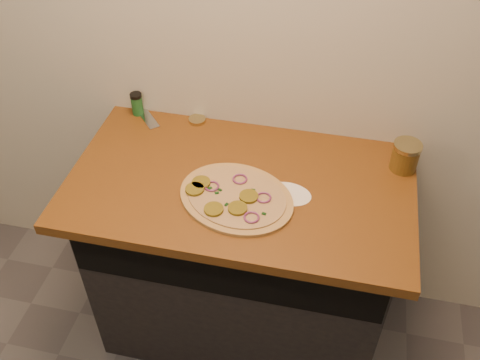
% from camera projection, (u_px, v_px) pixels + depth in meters
% --- Properties ---
extents(cabinet, '(1.10, 0.60, 0.86)m').
position_uv_depth(cabinet, '(242.00, 259.00, 2.20)').
color(cabinet, black).
rests_on(cabinet, ground).
extents(countertop, '(1.20, 0.70, 0.04)m').
position_uv_depth(countertop, '(240.00, 185.00, 1.87)').
color(countertop, brown).
rests_on(countertop, cabinet).
extents(pizza, '(0.50, 0.50, 0.03)m').
position_uv_depth(pizza, '(235.00, 197.00, 1.78)').
color(pizza, tan).
rests_on(pizza, countertop).
extents(chefs_knife, '(0.24, 0.26, 0.02)m').
position_uv_depth(chefs_knife, '(137.00, 103.00, 2.19)').
color(chefs_knife, '#B7BAC1').
rests_on(chefs_knife, countertop).
extents(mason_jar_lid, '(0.08, 0.08, 0.01)m').
position_uv_depth(mason_jar_lid, '(197.00, 120.00, 2.11)').
color(mason_jar_lid, tan).
rests_on(mason_jar_lid, countertop).
extents(salsa_jar, '(0.10, 0.10, 0.11)m').
position_uv_depth(salsa_jar, '(405.00, 156.00, 1.87)').
color(salsa_jar, maroon).
rests_on(salsa_jar, countertop).
extents(spice_shaker, '(0.05, 0.05, 0.09)m').
position_uv_depth(spice_shaker, '(137.00, 104.00, 2.12)').
color(spice_shaker, '#1C5925').
rests_on(spice_shaker, countertop).
extents(flour_spill, '(0.18, 0.18, 0.00)m').
position_uv_depth(flour_spill, '(288.00, 194.00, 1.81)').
color(flour_spill, silver).
rests_on(flour_spill, countertop).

